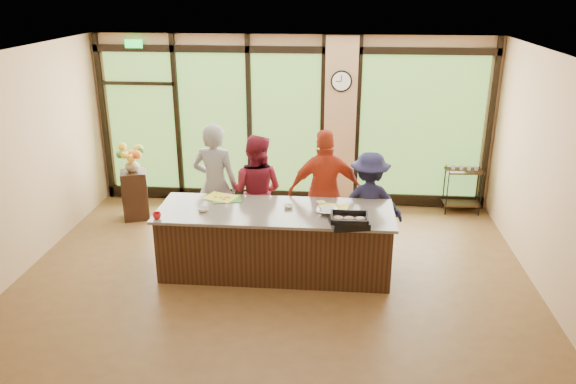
% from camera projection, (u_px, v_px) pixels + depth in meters
% --- Properties ---
extents(floor, '(7.00, 7.00, 0.00)m').
position_uv_depth(floor, '(273.00, 281.00, 7.62)').
color(floor, brown).
rests_on(floor, ground).
extents(ceiling, '(7.00, 7.00, 0.00)m').
position_uv_depth(ceiling, '(271.00, 56.00, 6.57)').
color(ceiling, white).
rests_on(ceiling, back_wall).
extents(back_wall, '(7.00, 0.00, 7.00)m').
position_uv_depth(back_wall, '(292.00, 122.00, 9.90)').
color(back_wall, tan).
rests_on(back_wall, floor).
extents(left_wall, '(0.00, 6.00, 6.00)m').
position_uv_depth(left_wall, '(9.00, 169.00, 7.39)').
color(left_wall, tan).
rests_on(left_wall, floor).
extents(right_wall, '(0.00, 6.00, 6.00)m').
position_uv_depth(right_wall, '(558.00, 185.00, 6.81)').
color(right_wall, tan).
rests_on(right_wall, floor).
extents(window_wall, '(6.90, 0.12, 3.00)m').
position_uv_depth(window_wall, '(301.00, 129.00, 9.88)').
color(window_wall, tan).
rests_on(window_wall, floor).
extents(island_base, '(3.10, 1.00, 0.88)m').
position_uv_depth(island_base, '(275.00, 242.00, 7.75)').
color(island_base, black).
rests_on(island_base, floor).
extents(countertop, '(3.20, 1.10, 0.04)m').
position_uv_depth(countertop, '(275.00, 211.00, 7.59)').
color(countertop, gray).
rests_on(countertop, island_base).
extents(wall_clock, '(0.36, 0.04, 0.36)m').
position_uv_depth(wall_clock, '(341.00, 81.00, 9.44)').
color(wall_clock, black).
rests_on(wall_clock, window_wall).
extents(cook_left, '(0.74, 0.54, 1.89)m').
position_uv_depth(cook_left, '(215.00, 185.00, 8.45)').
color(cook_left, gray).
rests_on(cook_left, floor).
extents(cook_midleft, '(0.98, 0.84, 1.74)m').
position_uv_depth(cook_midleft, '(256.00, 191.00, 8.42)').
color(cook_midleft, maroon).
rests_on(cook_midleft, floor).
extents(cook_midright, '(1.15, 0.63, 1.86)m').
position_uv_depth(cook_midright, '(325.00, 192.00, 8.22)').
color(cook_midright, '#AD341A').
rests_on(cook_midright, floor).
extents(cook_right, '(1.01, 0.59, 1.55)m').
position_uv_depth(cook_right, '(369.00, 204.00, 8.19)').
color(cook_right, '#1B1B3C').
rests_on(cook_right, floor).
extents(roasting_pan, '(0.53, 0.45, 0.08)m').
position_uv_depth(roasting_pan, '(349.00, 223.00, 7.06)').
color(roasting_pan, black).
rests_on(roasting_pan, countertop).
extents(mixing_bowl, '(0.29, 0.29, 0.07)m').
position_uv_depth(mixing_bowl, '(327.00, 212.00, 7.44)').
color(mixing_bowl, silver).
rests_on(mixing_bowl, countertop).
extents(cutting_board_left, '(0.46, 0.39, 0.01)m').
position_uv_depth(cutting_board_left, '(227.00, 199.00, 7.94)').
color(cutting_board_left, '#388630').
rests_on(cutting_board_left, countertop).
extents(cutting_board_center, '(0.52, 0.45, 0.01)m').
position_uv_depth(cutting_board_center, '(221.00, 197.00, 8.01)').
color(cutting_board_center, yellow).
rests_on(cutting_board_center, countertop).
extents(cutting_board_right, '(0.45, 0.36, 0.01)m').
position_uv_depth(cutting_board_right, '(333.00, 208.00, 7.64)').
color(cutting_board_right, yellow).
rests_on(cutting_board_right, countertop).
extents(prep_bowl_near, '(0.18, 0.18, 0.04)m').
position_uv_depth(prep_bowl_near, '(203.00, 210.00, 7.53)').
color(prep_bowl_near, silver).
rests_on(prep_bowl_near, countertop).
extents(prep_bowl_mid, '(0.17, 0.17, 0.04)m').
position_uv_depth(prep_bowl_mid, '(289.00, 207.00, 7.65)').
color(prep_bowl_mid, silver).
rests_on(prep_bowl_mid, countertop).
extents(prep_bowl_far, '(0.16, 0.16, 0.03)m').
position_uv_depth(prep_bowl_far, '(321.00, 203.00, 7.80)').
color(prep_bowl_far, silver).
rests_on(prep_bowl_far, countertop).
extents(red_ramekin, '(0.13, 0.13, 0.09)m').
position_uv_depth(red_ramekin, '(157.00, 216.00, 7.28)').
color(red_ramekin, red).
rests_on(red_ramekin, countertop).
extents(flower_stand, '(0.53, 0.53, 0.83)m').
position_uv_depth(flower_stand, '(135.00, 195.00, 9.55)').
color(flower_stand, black).
rests_on(flower_stand, floor).
extents(flower_vase, '(0.26, 0.26, 0.25)m').
position_uv_depth(flower_vase, '(132.00, 164.00, 9.36)').
color(flower_vase, olive).
rests_on(flower_vase, flower_stand).
extents(bar_cart, '(0.64, 0.38, 0.86)m').
position_uv_depth(bar_cart, '(463.00, 184.00, 9.76)').
color(bar_cart, black).
rests_on(bar_cart, floor).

